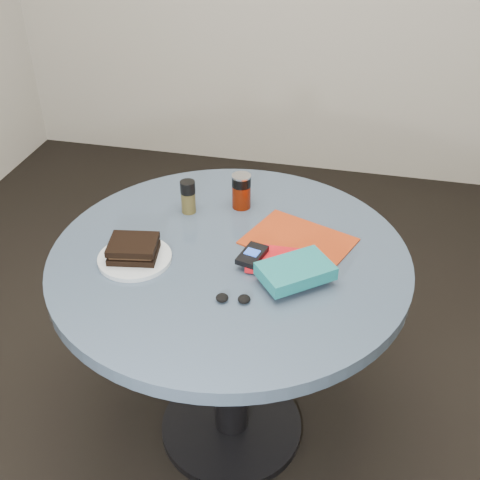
% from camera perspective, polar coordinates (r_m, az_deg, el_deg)
% --- Properties ---
extents(ground, '(4.00, 4.00, 0.00)m').
position_cam_1_polar(ground, '(2.19, -0.80, -17.40)').
color(ground, black).
rests_on(ground, ground).
extents(table, '(1.00, 1.00, 0.75)m').
position_cam_1_polar(table, '(1.77, -0.95, -5.59)').
color(table, black).
rests_on(table, ground).
extents(plate, '(0.26, 0.26, 0.01)m').
position_cam_1_polar(plate, '(1.66, -9.94, -1.71)').
color(plate, silver).
rests_on(plate, table).
extents(sandwich, '(0.14, 0.13, 0.05)m').
position_cam_1_polar(sandwich, '(1.65, -10.07, -0.81)').
color(sandwich, black).
rests_on(sandwich, plate).
extents(soda_can, '(0.07, 0.07, 0.11)m').
position_cam_1_polar(soda_can, '(1.84, 0.13, 4.66)').
color(soda_can, '#601704').
rests_on(soda_can, table).
extents(pepper_grinder, '(0.06, 0.06, 0.10)m').
position_cam_1_polar(pepper_grinder, '(1.83, -4.94, 4.12)').
color(pepper_grinder, '#48411F').
rests_on(pepper_grinder, table).
extents(magazine, '(0.34, 0.30, 0.01)m').
position_cam_1_polar(magazine, '(1.72, 5.57, -0.11)').
color(magazine, '#9C2E0E').
rests_on(magazine, table).
extents(red_book, '(0.18, 0.12, 0.01)m').
position_cam_1_polar(red_book, '(1.62, 3.94, -2.03)').
color(red_book, red).
rests_on(red_book, magazine).
extents(novel, '(0.22, 0.21, 0.04)m').
position_cam_1_polar(novel, '(1.55, 5.29, -2.95)').
color(novel, '#16656A').
rests_on(novel, red_book).
extents(mp3_player, '(0.08, 0.11, 0.02)m').
position_cam_1_polar(mp3_player, '(1.61, 1.16, -1.42)').
color(mp3_player, black).
rests_on(mp3_player, red_book).
extents(headphones, '(0.09, 0.04, 0.02)m').
position_cam_1_polar(headphones, '(1.50, -0.66, -5.56)').
color(headphones, black).
rests_on(headphones, table).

